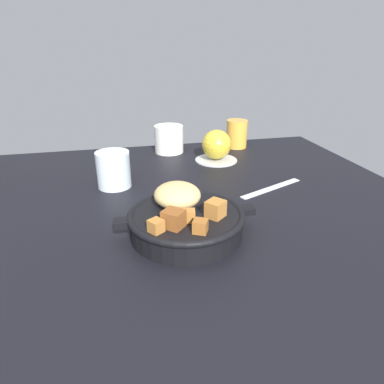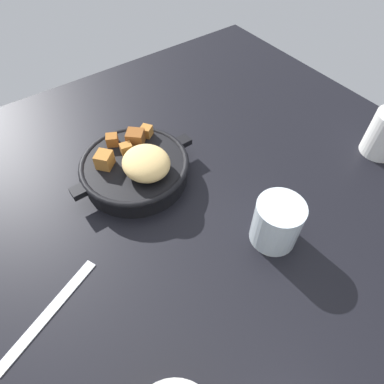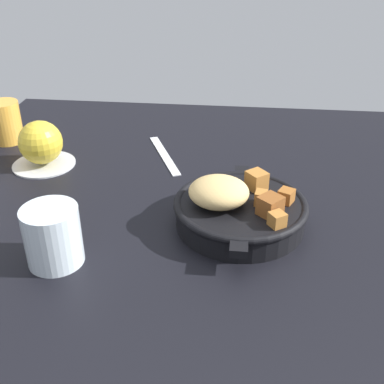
{
  "view_description": "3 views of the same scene",
  "coord_description": "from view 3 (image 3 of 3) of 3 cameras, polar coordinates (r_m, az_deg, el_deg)",
  "views": [
    {
      "loc": [
        -8.77,
        -60.47,
        30.97
      ],
      "look_at": [
        4.78,
        -1.42,
        4.34
      ],
      "focal_mm": 32.38,
      "sensor_mm": 36.0,
      "label": 1
    },
    {
      "loc": [
        18.5,
        31.69,
        47.86
      ],
      "look_at": [
        -1.72,
        3.67,
        5.73
      ],
      "focal_mm": 31.49,
      "sensor_mm": 36.0,
      "label": 2
    },
    {
      "loc": [
        -59.84,
        -8.68,
        40.95
      ],
      "look_at": [
        1.63,
        -2.01,
        5.52
      ],
      "focal_mm": 45.03,
      "sensor_mm": 36.0,
      "label": 3
    }
  ],
  "objects": [
    {
      "name": "butter_knife",
      "position": [
        0.95,
        -3.29,
        4.44
      ],
      "size": [
        17.32,
        8.8,
        0.36
      ],
      "primitive_type": "cube",
      "rotation": [
        0.0,
        0.0,
        0.41
      ],
      "color": "silver",
      "rests_on": "ground_plane"
    },
    {
      "name": "juice_glass_amber",
      "position": [
        1.07,
        -21.24,
        7.73
      ],
      "size": [
        6.44,
        6.44,
        8.51
      ],
      "primitive_type": "cylinder",
      "color": "gold",
      "rests_on": "ground_plane"
    },
    {
      "name": "water_glass_short",
      "position": [
        0.67,
        -16.17,
        -5.02
      ],
      "size": [
        7.61,
        7.61,
        8.25
      ],
      "primitive_type": "cylinder",
      "color": "silver",
      "rests_on": "ground_plane"
    },
    {
      "name": "red_apple",
      "position": [
        0.94,
        -17.5,
        5.62
      ],
      "size": [
        8.1,
        8.1,
        8.1
      ],
      "primitive_type": "sphere",
      "color": "gold",
      "rests_on": "saucer_plate"
    },
    {
      "name": "cast_iron_skillet",
      "position": [
        0.72,
        5.51,
        -1.95
      ],
      "size": [
        24.39,
        20.14,
        8.15
      ],
      "color": "black",
      "rests_on": "ground_plane"
    },
    {
      "name": "ground_plane",
      "position": [
        0.74,
        -1.69,
        -5.08
      ],
      "size": [
        110.0,
        94.19,
        2.4
      ],
      "primitive_type": "cube",
      "color": "black"
    },
    {
      "name": "saucer_plate",
      "position": [
        0.96,
        -17.11,
        3.25
      ],
      "size": [
        11.72,
        11.72,
        0.6
      ],
      "primitive_type": "cylinder",
      "color": "#B7BABF",
      "rests_on": "ground_plane"
    }
  ]
}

